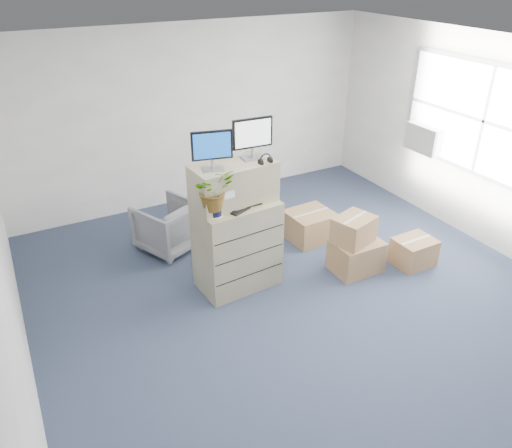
{
  "coord_description": "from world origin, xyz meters",
  "views": [
    {
      "loc": [
        -2.76,
        -3.75,
        3.67
      ],
      "look_at": [
        -0.54,
        0.4,
        1.09
      ],
      "focal_mm": 35.0,
      "sensor_mm": 36.0,
      "label": 1
    }
  ],
  "objects_px": {
    "water_bottle": "(241,192)",
    "monitor_left": "(212,148)",
    "monitor_right": "(253,136)",
    "potted_plant": "(214,194)",
    "keyboard": "(243,206)",
    "filing_cabinet_lower": "(237,245)",
    "office_chair": "(168,224)"
  },
  "relations": [
    {
      "from": "potted_plant",
      "to": "office_chair",
      "type": "xyz_separation_m",
      "value": [
        -0.13,
        1.37,
        -1.0
      ]
    },
    {
      "from": "monitor_right",
      "to": "keyboard",
      "type": "relative_size",
      "value": 1.07
    },
    {
      "from": "monitor_left",
      "to": "water_bottle",
      "type": "bearing_deg",
      "value": 16.77
    },
    {
      "from": "monitor_left",
      "to": "potted_plant",
      "type": "distance_m",
      "value": 0.49
    },
    {
      "from": "potted_plant",
      "to": "office_chair",
      "type": "bearing_deg",
      "value": 95.21
    },
    {
      "from": "monitor_left",
      "to": "office_chair",
      "type": "distance_m",
      "value": 1.92
    },
    {
      "from": "monitor_left",
      "to": "monitor_right",
      "type": "distance_m",
      "value": 0.55
    },
    {
      "from": "water_bottle",
      "to": "potted_plant",
      "type": "height_order",
      "value": "potted_plant"
    },
    {
      "from": "potted_plant",
      "to": "water_bottle",
      "type": "bearing_deg",
      "value": 22.13
    },
    {
      "from": "monitor_right",
      "to": "water_bottle",
      "type": "bearing_deg",
      "value": -155.04
    },
    {
      "from": "filing_cabinet_lower",
      "to": "monitor_left",
      "type": "distance_m",
      "value": 1.31
    },
    {
      "from": "monitor_right",
      "to": "keyboard",
      "type": "bearing_deg",
      "value": -135.8
    },
    {
      "from": "monitor_left",
      "to": "keyboard",
      "type": "distance_m",
      "value": 0.78
    },
    {
      "from": "keyboard",
      "to": "office_chair",
      "type": "bearing_deg",
      "value": 86.65
    },
    {
      "from": "filing_cabinet_lower",
      "to": "keyboard",
      "type": "relative_size",
      "value": 2.48
    },
    {
      "from": "monitor_left",
      "to": "keyboard",
      "type": "height_order",
      "value": "monitor_left"
    },
    {
      "from": "potted_plant",
      "to": "office_chair",
      "type": "distance_m",
      "value": 1.7
    },
    {
      "from": "monitor_left",
      "to": "monitor_right",
      "type": "bearing_deg",
      "value": 23.4
    },
    {
      "from": "keyboard",
      "to": "office_chair",
      "type": "distance_m",
      "value": 1.6
    },
    {
      "from": "water_bottle",
      "to": "office_chair",
      "type": "distance_m",
      "value": 1.58
    },
    {
      "from": "keyboard",
      "to": "water_bottle",
      "type": "bearing_deg",
      "value": 48.11
    },
    {
      "from": "filing_cabinet_lower",
      "to": "monitor_right",
      "type": "xyz_separation_m",
      "value": [
        0.26,
        0.1,
        1.3
      ]
    },
    {
      "from": "potted_plant",
      "to": "keyboard",
      "type": "bearing_deg",
      "value": 6.29
    },
    {
      "from": "keyboard",
      "to": "office_chair",
      "type": "height_order",
      "value": "keyboard"
    },
    {
      "from": "monitor_left",
      "to": "monitor_right",
      "type": "height_order",
      "value": "monitor_right"
    },
    {
      "from": "water_bottle",
      "to": "potted_plant",
      "type": "relative_size",
      "value": 0.55
    },
    {
      "from": "filing_cabinet_lower",
      "to": "keyboard",
      "type": "bearing_deg",
      "value": -79.77
    },
    {
      "from": "monitor_left",
      "to": "office_chair",
      "type": "height_order",
      "value": "monitor_left"
    },
    {
      "from": "water_bottle",
      "to": "monitor_left",
      "type": "bearing_deg",
      "value": -176.2
    },
    {
      "from": "monitor_right",
      "to": "office_chair",
      "type": "distance_m",
      "value": 2.0
    },
    {
      "from": "filing_cabinet_lower",
      "to": "potted_plant",
      "type": "relative_size",
      "value": 2.32
    },
    {
      "from": "monitor_right",
      "to": "potted_plant",
      "type": "bearing_deg",
      "value": -154.6
    }
  ]
}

